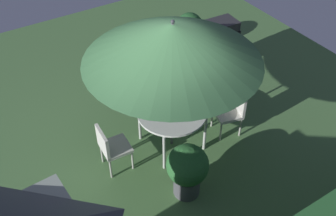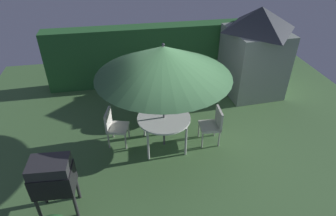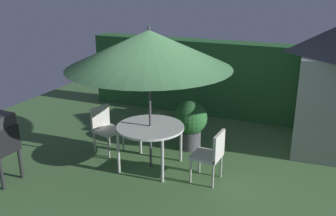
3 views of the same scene
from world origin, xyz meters
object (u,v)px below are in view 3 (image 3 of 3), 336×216
(patio_table, at_px, (150,129))
(chair_near_shed, at_px, (211,153))
(potted_plant_by_grill, at_px, (190,122))
(chair_far_side, at_px, (105,126))
(patio_umbrella, at_px, (149,49))

(patio_table, relative_size, chair_near_shed, 1.34)
(patio_table, xyz_separation_m, potted_plant_by_grill, (0.38, 1.04, -0.16))
(chair_far_side, bearing_deg, patio_table, -13.98)
(potted_plant_by_grill, bearing_deg, patio_table, -110.13)
(patio_table, relative_size, potted_plant_by_grill, 1.22)
(patio_umbrella, xyz_separation_m, chair_near_shed, (1.16, -0.07, -1.65))
(chair_near_shed, bearing_deg, patio_table, 176.59)
(potted_plant_by_grill, bearing_deg, patio_umbrella, -110.13)
(chair_near_shed, relative_size, potted_plant_by_grill, 0.91)
(patio_umbrella, distance_m, chair_near_shed, 2.02)
(patio_umbrella, height_order, potted_plant_by_grill, patio_umbrella)
(patio_umbrella, bearing_deg, chair_near_shed, -3.41)
(patio_table, distance_m, patio_umbrella, 1.43)
(patio_table, relative_size, chair_far_side, 1.34)
(chair_near_shed, xyz_separation_m, potted_plant_by_grill, (-0.78, 1.11, 0.05))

